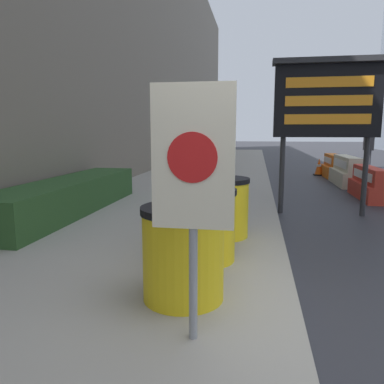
# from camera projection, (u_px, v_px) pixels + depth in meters

# --- Properties ---
(ground_plane) EXTENTS (120.00, 120.00, 0.00)m
(ground_plane) POSITION_uv_depth(u_px,v_px,m) (304.00, 344.00, 2.88)
(ground_plane) COLOR #2D2D33
(sidewalk_left) EXTENTS (4.35, 56.00, 0.16)m
(sidewalk_left) POSITION_uv_depth(u_px,v_px,m) (45.00, 311.00, 3.23)
(sidewalk_left) COLOR gray
(sidewalk_left) RESTS_ON ground_plane
(building_left_facade) EXTENTS (0.40, 50.40, 11.37)m
(building_left_facade) POSITION_uv_depth(u_px,v_px,m) (133.00, 6.00, 12.26)
(building_left_facade) COLOR #706656
(building_left_facade) RESTS_ON ground_plane
(hedge_strip) EXTENTS (0.90, 4.39, 0.60)m
(hedge_strip) POSITION_uv_depth(u_px,v_px,m) (69.00, 196.00, 6.78)
(hedge_strip) COLOR #284C23
(hedge_strip) RESTS_ON sidewalk_left
(barrel_drum_foreground) EXTENTS (0.74, 0.74, 0.82)m
(barrel_drum_foreground) POSITION_uv_depth(u_px,v_px,m) (183.00, 253.00, 3.26)
(barrel_drum_foreground) COLOR yellow
(barrel_drum_foreground) RESTS_ON sidewalk_left
(barrel_drum_middle) EXTENTS (0.74, 0.74, 0.82)m
(barrel_drum_middle) POSITION_uv_depth(u_px,v_px,m) (204.00, 224.00, 4.25)
(barrel_drum_middle) COLOR yellow
(barrel_drum_middle) RESTS_ON sidewalk_left
(barrel_drum_back) EXTENTS (0.74, 0.74, 0.82)m
(barrel_drum_back) POSITION_uv_depth(u_px,v_px,m) (223.00, 207.00, 5.23)
(barrel_drum_back) COLOR yellow
(barrel_drum_back) RESTS_ON sidewalk_left
(warning_sign) EXTENTS (0.56, 0.08, 1.77)m
(warning_sign) POSITION_uv_depth(u_px,v_px,m) (193.00, 174.00, 2.47)
(warning_sign) COLOR gray
(warning_sign) RESTS_ON sidewalk_left
(message_board) EXTENTS (2.06, 0.36, 2.95)m
(message_board) POSITION_uv_depth(u_px,v_px,m) (327.00, 101.00, 7.03)
(message_board) COLOR #28282B
(message_board) RESTS_ON ground_plane
(jersey_barrier_red_striped) EXTENTS (0.54, 1.93, 0.77)m
(jersey_barrier_red_striped) POSITION_uv_depth(u_px,v_px,m) (369.00, 185.00, 9.04)
(jersey_barrier_red_striped) COLOR red
(jersey_barrier_red_striped) RESTS_ON ground_plane
(jersey_barrier_cream) EXTENTS (0.64, 2.08, 0.88)m
(jersey_barrier_cream) POSITION_uv_depth(u_px,v_px,m) (346.00, 172.00, 11.36)
(jersey_barrier_cream) COLOR beige
(jersey_barrier_cream) RESTS_ON ground_plane
(jersey_barrier_orange_near) EXTENTS (0.63, 1.61, 0.81)m
(jersey_barrier_orange_near) POSITION_uv_depth(u_px,v_px,m) (333.00, 167.00, 13.35)
(jersey_barrier_orange_near) COLOR orange
(jersey_barrier_orange_near) RESTS_ON ground_plane
(traffic_cone_mid) EXTENTS (0.36, 0.36, 0.64)m
(traffic_cone_mid) POSITION_uv_depth(u_px,v_px,m) (319.00, 167.00, 13.90)
(traffic_cone_mid) COLOR black
(traffic_cone_mid) RESTS_ON ground_plane
(traffic_light_near_curb) EXTENTS (0.28, 0.44, 3.78)m
(traffic_light_near_curb) POSITION_uv_depth(u_px,v_px,m) (283.00, 106.00, 17.03)
(traffic_light_near_curb) COLOR #2D2D30
(traffic_light_near_curb) RESTS_ON ground_plane
(pedestrian_worker) EXTENTS (0.37, 0.49, 1.65)m
(pedestrian_worker) POSITION_uv_depth(u_px,v_px,m) (368.00, 146.00, 16.35)
(pedestrian_worker) COLOR #333338
(pedestrian_worker) RESTS_ON ground_plane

